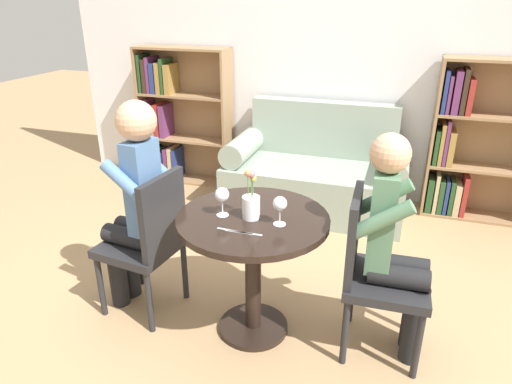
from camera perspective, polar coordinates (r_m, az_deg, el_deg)
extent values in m
plane|color=tan|center=(2.79, -0.34, -16.65)|extent=(16.00, 16.00, 0.00)
cube|color=silver|center=(4.30, 9.44, 17.15)|extent=(5.20, 0.05, 2.70)
cylinder|color=black|center=(2.39, -0.38, -3.47)|extent=(0.81, 0.81, 0.03)
cylinder|color=black|center=(2.57, -0.36, -10.45)|extent=(0.09, 0.09, 0.66)
cylinder|color=black|center=(2.78, -0.34, -16.41)|extent=(0.40, 0.40, 0.03)
cube|color=gray|center=(4.12, 7.31, 0.58)|extent=(1.55, 0.80, 0.42)
cube|color=gray|center=(4.27, 8.49, 7.87)|extent=(1.33, 0.16, 0.50)
cylinder|color=gray|center=(4.18, -1.50, 5.75)|extent=(0.22, 0.72, 0.22)
cylinder|color=gray|center=(3.95, 17.07, 3.67)|extent=(0.22, 0.72, 0.22)
cube|color=#93704C|center=(4.78, -8.11, 9.61)|extent=(0.94, 0.02, 1.35)
cube|color=#93704C|center=(4.89, -13.67, 9.49)|extent=(0.02, 0.28, 1.35)
cube|color=#93704C|center=(4.49, -3.52, 8.89)|extent=(0.02, 0.28, 1.35)
cube|color=#93704C|center=(4.87, -8.34, 1.66)|extent=(0.89, 0.28, 0.02)
cube|color=#93704C|center=(4.73, -8.65, 6.64)|extent=(0.89, 0.28, 0.02)
cube|color=#93704C|center=(4.63, -8.98, 11.89)|extent=(0.89, 0.28, 0.02)
cube|color=#93704C|center=(4.56, -9.34, 17.34)|extent=(0.89, 0.28, 0.02)
cube|color=#602D5B|center=(5.00, -12.75, 3.96)|extent=(0.03, 0.23, 0.32)
cube|color=#332319|center=(4.98, -12.33, 3.84)|extent=(0.03, 0.23, 0.30)
cube|color=#234723|center=(4.96, -11.79, 3.75)|extent=(0.05, 0.23, 0.29)
cube|color=navy|center=(4.94, -11.25, 3.61)|extent=(0.05, 0.23, 0.28)
cube|color=#602D5B|center=(4.90, -10.68, 3.77)|extent=(0.04, 0.23, 0.32)
cube|color=tan|center=(4.88, -10.17, 3.77)|extent=(0.04, 0.23, 0.33)
cube|color=navy|center=(4.86, -9.73, 3.64)|extent=(0.03, 0.23, 0.32)
cube|color=#602D5B|center=(4.87, -13.24, 9.17)|extent=(0.03, 0.23, 0.37)
cube|color=olive|center=(4.86, -12.77, 8.77)|extent=(0.03, 0.23, 0.30)
cube|color=tan|center=(4.84, -12.36, 8.75)|extent=(0.04, 0.23, 0.30)
cube|color=maroon|center=(4.81, -11.81, 8.89)|extent=(0.05, 0.23, 0.33)
cube|color=#602D5B|center=(4.78, -11.16, 8.79)|extent=(0.05, 0.23, 0.32)
cube|color=#234723|center=(4.79, -13.77, 14.27)|extent=(0.03, 0.23, 0.37)
cube|color=#332319|center=(4.77, -13.23, 14.02)|extent=(0.04, 0.23, 0.32)
cube|color=#602D5B|center=(4.75, -12.81, 14.14)|extent=(0.03, 0.23, 0.34)
cube|color=navy|center=(4.73, -12.28, 13.82)|extent=(0.05, 0.23, 0.29)
cube|color=olive|center=(4.70, -11.63, 13.85)|extent=(0.05, 0.23, 0.30)
cube|color=#234723|center=(4.67, -11.13, 14.08)|extent=(0.03, 0.23, 0.34)
cube|color=olive|center=(4.65, -10.54, 13.76)|extent=(0.05, 0.23, 0.28)
cube|color=#93704C|center=(4.37, 27.07, 5.94)|extent=(0.94, 0.02, 1.35)
cube|color=#93704C|center=(4.19, 21.14, 6.31)|extent=(0.02, 0.28, 1.35)
cube|color=#93704C|center=(4.47, 25.73, -2.63)|extent=(0.89, 0.28, 0.02)
cube|color=#93704C|center=(4.31, 26.74, 2.67)|extent=(0.89, 0.28, 0.02)
cube|color=#93704C|center=(4.19, 27.83, 8.32)|extent=(0.89, 0.28, 0.02)
cube|color=#93704C|center=(4.12, 29.00, 14.22)|extent=(0.89, 0.28, 0.02)
cube|color=#234723|center=(4.35, 20.86, -0.07)|extent=(0.05, 0.23, 0.31)
cube|color=tan|center=(4.35, 21.57, 0.12)|extent=(0.03, 0.23, 0.35)
cube|color=#234723|center=(4.36, 22.06, -0.27)|extent=(0.04, 0.23, 0.30)
cube|color=navy|center=(4.36, 22.63, -0.32)|extent=(0.03, 0.23, 0.30)
cube|color=#234723|center=(4.37, 23.18, -0.39)|extent=(0.03, 0.23, 0.30)
cube|color=tan|center=(4.38, 23.77, -0.60)|extent=(0.05, 0.23, 0.28)
cube|color=maroon|center=(4.37, 24.52, -0.22)|extent=(0.04, 0.23, 0.36)
cube|color=#234723|center=(4.21, 21.59, 5.41)|extent=(0.03, 0.23, 0.30)
cube|color=olive|center=(4.20, 22.17, 5.70)|extent=(0.03, 0.23, 0.35)
cube|color=#602D5B|center=(4.20, 22.67, 5.85)|extent=(0.03, 0.23, 0.39)
cube|color=olive|center=(4.22, 23.16, 5.16)|extent=(0.05, 0.23, 0.29)
cube|color=navy|center=(4.10, 22.54, 11.59)|extent=(0.03, 0.23, 0.34)
cube|color=#602D5B|center=(4.11, 22.99, 11.25)|extent=(0.03, 0.23, 0.30)
cube|color=#602D5B|center=(4.11, 23.77, 11.42)|extent=(0.05, 0.23, 0.34)
cube|color=#332319|center=(4.11, 24.55, 11.42)|extent=(0.04, 0.23, 0.36)
cube|color=maroon|center=(4.12, 25.13, 10.80)|extent=(0.04, 0.23, 0.28)
cylinder|color=#232326|center=(3.14, -14.40, -7.96)|extent=(0.04, 0.04, 0.40)
cylinder|color=#232326|center=(2.92, -18.82, -11.10)|extent=(0.04, 0.04, 0.40)
cylinder|color=#232326|center=(2.95, -8.91, -9.67)|extent=(0.04, 0.04, 0.40)
cylinder|color=#232326|center=(2.72, -13.17, -13.26)|extent=(0.04, 0.04, 0.40)
cube|color=#232326|center=(2.81, -14.27, -6.59)|extent=(0.47, 0.47, 0.05)
cube|color=#232326|center=(2.58, -11.52, -2.77)|extent=(0.09, 0.38, 0.45)
cylinder|color=#232326|center=(2.51, 19.57, -17.66)|extent=(0.04, 0.04, 0.40)
cylinder|color=#232326|center=(2.79, 19.33, -12.94)|extent=(0.04, 0.04, 0.40)
cylinder|color=#232326|center=(2.50, 11.06, -16.80)|extent=(0.04, 0.04, 0.40)
cylinder|color=#232326|center=(2.78, 11.85, -12.16)|extent=(0.04, 0.04, 0.40)
cube|color=#232326|center=(2.51, 16.02, -10.74)|extent=(0.43, 0.43, 0.05)
cube|color=#232326|center=(2.38, 12.11, -5.22)|extent=(0.05, 0.38, 0.45)
cylinder|color=black|center=(3.04, -15.55, -8.63)|extent=(0.11, 0.11, 0.45)
cylinder|color=black|center=(2.97, -16.91, -9.60)|extent=(0.11, 0.11, 0.45)
cylinder|color=black|center=(2.84, -14.44, -4.50)|extent=(0.31, 0.15, 0.11)
cylinder|color=black|center=(2.77, -15.85, -5.44)|extent=(0.31, 0.15, 0.11)
cube|color=#4C709E|center=(2.62, -13.94, 0.17)|extent=(0.14, 0.21, 0.58)
cylinder|color=#4C709E|center=(2.68, -12.37, 3.10)|extent=(0.29, 0.10, 0.23)
cylinder|color=#4C709E|center=(2.49, -16.07, 1.10)|extent=(0.29, 0.10, 0.23)
sphere|color=tan|center=(2.49, -14.83, 8.59)|extent=(0.22, 0.22, 0.22)
cylinder|color=black|center=(2.59, 19.13, -15.42)|extent=(0.11, 0.11, 0.45)
cylinder|color=black|center=(2.68, 19.07, -13.97)|extent=(0.11, 0.11, 0.45)
cylinder|color=black|center=(2.43, 17.37, -10.08)|extent=(0.30, 0.12, 0.11)
cylinder|color=black|center=(2.52, 17.38, -8.74)|extent=(0.30, 0.12, 0.11)
cube|color=#517A5B|center=(2.34, 15.47, -3.62)|extent=(0.13, 0.20, 0.52)
cylinder|color=#517A5B|center=(2.18, 15.56, -3.37)|extent=(0.29, 0.08, 0.23)
cylinder|color=#517A5B|center=(2.43, 15.77, -0.60)|extent=(0.29, 0.08, 0.23)
sphere|color=tan|center=(2.21, 16.45, 4.66)|extent=(0.19, 0.19, 0.19)
cylinder|color=white|center=(2.41, -4.19, -2.88)|extent=(0.06, 0.06, 0.00)
cylinder|color=white|center=(2.39, -4.22, -1.92)|extent=(0.01, 0.01, 0.08)
sphere|color=white|center=(2.36, -4.28, -0.32)|extent=(0.08, 0.08, 0.08)
cylinder|color=white|center=(2.31, 2.96, -4.02)|extent=(0.06, 0.06, 0.00)
cylinder|color=white|center=(2.29, 2.98, -3.05)|extent=(0.01, 0.01, 0.08)
sphere|color=white|center=(2.26, 3.02, -1.44)|extent=(0.07, 0.07, 0.07)
sphere|color=beige|center=(2.26, 3.01, -1.65)|extent=(0.05, 0.05, 0.05)
cylinder|color=silver|center=(2.35, -0.62, -1.94)|extent=(0.09, 0.09, 0.12)
cylinder|color=#4C7A42|center=(2.29, -0.59, 0.78)|extent=(0.01, 0.00, 0.12)
sphere|color=#D16684|center=(2.27, -0.60, 2.23)|extent=(0.04, 0.04, 0.04)
cylinder|color=#4C7A42|center=(2.31, -0.55, 0.94)|extent=(0.00, 0.01, 0.12)
sphere|color=#D16684|center=(2.29, -0.56, 2.38)|extent=(0.04, 0.04, 0.04)
cylinder|color=#4C7A42|center=(2.28, -1.01, 0.76)|extent=(0.01, 0.01, 0.14)
sphere|color=#E07F4C|center=(2.25, -1.02, 2.37)|extent=(0.04, 0.04, 0.04)
cylinder|color=#4C7A42|center=(2.31, -0.46, 0.60)|extent=(0.01, 0.01, 0.10)
sphere|color=#EACC4C|center=(2.29, -0.46, 1.71)|extent=(0.04, 0.04, 0.04)
cube|color=silver|center=(2.24, -2.65, -4.91)|extent=(0.19, 0.02, 0.00)
cube|color=silver|center=(2.23, -1.57, -5.11)|extent=(0.19, 0.02, 0.00)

